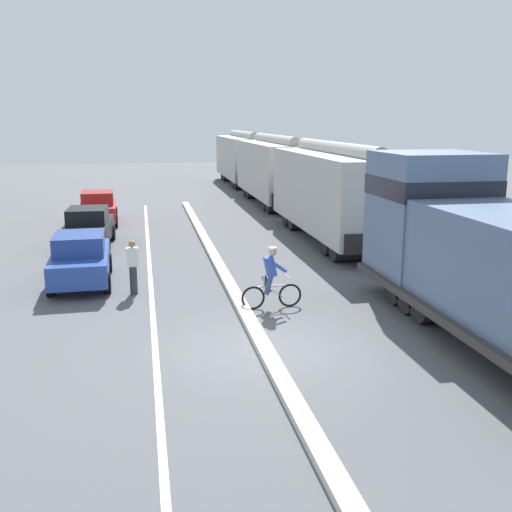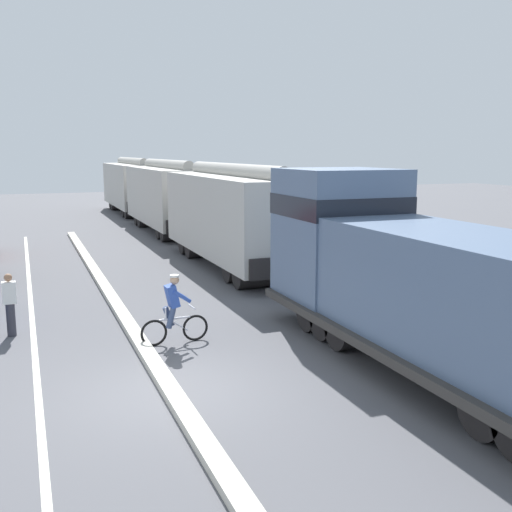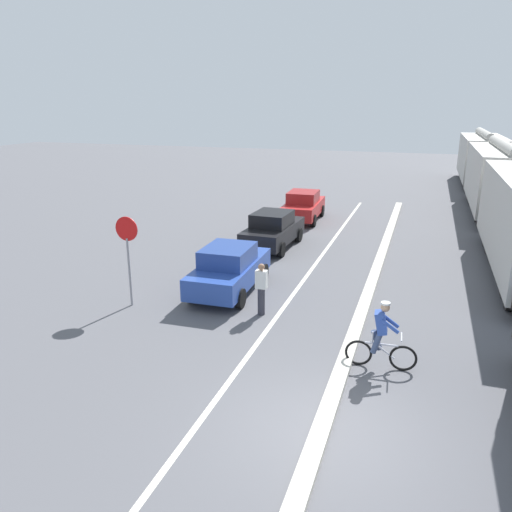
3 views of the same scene
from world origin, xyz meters
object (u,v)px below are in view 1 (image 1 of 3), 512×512
hopper_car_lead (334,192)px  pedestrian_by_cars (133,266)px  locomotive (500,267)px  parked_car_blue (81,258)px  parked_car_black (89,227)px  hopper_car_trailing (243,158)px  hopper_car_middle (274,170)px  cyclist (271,280)px  parked_car_red (98,207)px

hopper_car_lead → pedestrian_by_cars: hopper_car_lead is taller
locomotive → parked_car_blue: (-9.93, 7.07, -0.98)m
hopper_car_lead → pedestrian_by_cars: bearing=-141.6°
pedestrian_by_cars → parked_car_black: bearing=104.3°
locomotive → hopper_car_lead: (0.00, 12.16, 0.28)m
hopper_car_trailing → pedestrian_by_cars: (-8.30, -29.79, -1.23)m
hopper_car_lead → hopper_car_middle: (0.00, 11.60, 0.00)m
hopper_car_middle → pedestrian_by_cars: (-8.30, -18.19, -1.23)m
hopper_car_middle → cyclist: 20.86m
hopper_car_lead → parked_car_blue: (-9.93, -5.09, -1.26)m
hopper_car_middle → parked_car_blue: 19.46m
locomotive → hopper_car_lead: locomotive is taller
locomotive → parked_car_black: (-10.13, 12.76, -0.98)m
hopper_car_lead → cyclist: (-4.58, -8.71, -1.26)m
hopper_car_lead → parked_car_red: size_ratio=2.49×
locomotive → parked_car_blue: size_ratio=2.73×
cyclist → parked_car_blue: bearing=145.9°
locomotive → parked_car_black: locomotive is taller
hopper_car_lead → parked_car_red: (-10.12, 6.24, -1.26)m
locomotive → hopper_car_middle: 23.76m
hopper_car_middle → parked_car_blue: (-9.93, -16.69, -1.26)m
parked_car_black → cyclist: 10.85m
hopper_car_lead → parked_car_black: bearing=176.6°
hopper_car_lead → cyclist: 9.92m
locomotive → pedestrian_by_cars: (-8.30, 5.57, -0.95)m
parked_car_red → parked_car_blue: bearing=-89.0°
hopper_car_trailing → parked_car_red: 19.79m
locomotive → cyclist: size_ratio=6.77×
locomotive → parked_car_blue: bearing=144.6°
parked_car_blue → pedestrian_by_cars: same height
pedestrian_by_cars → parked_car_blue: bearing=137.4°
parked_car_red → hopper_car_middle: bearing=27.9°
parked_car_black → locomotive: bearing=-51.6°
hopper_car_trailing → cyclist: (-4.58, -31.91, -1.26)m
parked_car_blue → pedestrian_by_cars: size_ratio=2.62×
parked_car_blue → parked_car_black: (-0.20, 5.69, 0.00)m
hopper_car_lead → hopper_car_trailing: size_ratio=1.00×
locomotive → parked_car_red: (-10.12, 18.39, -0.98)m
locomotive → hopper_car_lead: 12.16m
hopper_car_lead → hopper_car_middle: bearing=90.0°
hopper_car_trailing → cyclist: size_ratio=6.18×
parked_car_black → cyclist: (5.55, -9.32, 0.00)m
parked_car_blue → parked_car_black: 5.70m
locomotive → pedestrian_by_cars: 10.04m
hopper_car_middle → hopper_car_trailing: 11.60m
hopper_car_lead → hopper_car_trailing: bearing=90.0°
hopper_car_trailing → parked_car_blue: size_ratio=2.49×
parked_car_blue → parked_car_black: same height
parked_car_blue → pedestrian_by_cars: bearing=-42.6°
pedestrian_by_cars → locomotive: bearing=-33.9°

